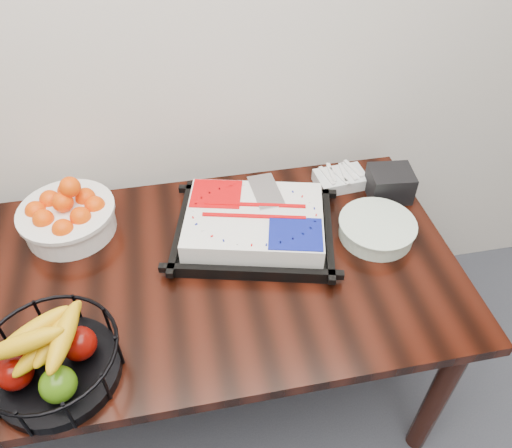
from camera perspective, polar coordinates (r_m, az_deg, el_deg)
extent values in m
plane|color=silver|center=(1.66, -13.38, 21.93)|extent=(5.00, 0.00, 5.00)
cube|color=black|center=(1.60, -9.42, -5.98)|extent=(1.80, 0.90, 0.04)
cylinder|color=black|center=(1.88, 20.06, -17.95)|extent=(0.07, 0.07, 0.71)
cylinder|color=black|center=(2.26, 12.10, -1.99)|extent=(0.07, 0.07, 0.71)
cube|color=black|center=(1.67, -0.20, -1.01)|extent=(0.59, 0.51, 0.02)
cube|color=white|center=(1.64, -0.20, 0.23)|extent=(0.51, 0.43, 0.08)
cube|color=#C90407|center=(1.66, -5.30, 2.72)|extent=(0.20, 0.18, 0.00)
cube|color=navy|center=(1.57, 5.18, -0.24)|extent=(0.20, 0.18, 0.00)
cube|color=silver|center=(1.70, 0.19, 3.93)|extent=(0.10, 0.18, 0.00)
cylinder|color=white|center=(1.78, -20.57, 0.43)|extent=(0.29, 0.29, 0.09)
cylinder|color=white|center=(1.75, -20.91, 1.43)|extent=(0.32, 0.32, 0.01)
cylinder|color=black|center=(1.45, -21.64, -15.34)|extent=(0.32, 0.32, 0.03)
torus|color=black|center=(1.37, -22.70, -13.20)|extent=(0.35, 0.35, 0.01)
cylinder|color=white|center=(1.71, 13.60, -0.63)|extent=(0.24, 0.24, 0.06)
cylinder|color=white|center=(1.69, 13.77, 0.11)|extent=(0.26, 0.26, 0.01)
cube|color=silver|center=(1.89, 9.62, 5.04)|extent=(0.19, 0.13, 0.05)
cube|color=black|center=(1.86, 15.03, 4.47)|extent=(0.16, 0.14, 0.11)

